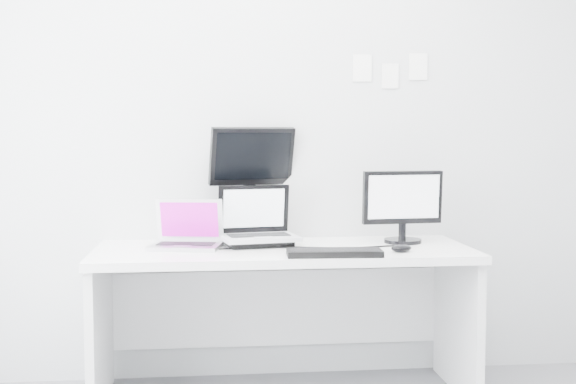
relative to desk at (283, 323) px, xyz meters
name	(u,v)px	position (x,y,z in m)	size (l,w,h in m)	color
back_wall	(277,120)	(0.00, 0.35, 0.99)	(3.60, 3.60, 0.00)	#BABDBF
desk	(283,323)	(0.00, 0.00, 0.00)	(1.80, 0.70, 0.73)	white
macbook	(185,223)	(-0.47, 0.02, 0.49)	(0.33, 0.25, 0.25)	#A7A7AC
speaker	(229,226)	(-0.25, 0.23, 0.44)	(0.08, 0.08, 0.16)	black
dell_laptop	(259,215)	(-0.11, 0.07, 0.52)	(0.36, 0.28, 0.30)	#AFB3B8
rear_monitor	(251,182)	(-0.14, 0.31, 0.66)	(0.44, 0.16, 0.60)	black
samsung_monitor	(403,206)	(0.61, 0.10, 0.55)	(0.41, 0.19, 0.38)	black
keyboard	(334,253)	(0.20, -0.26, 0.38)	(0.42, 0.15, 0.03)	black
mouse	(401,248)	(0.53, -0.19, 0.38)	(0.11, 0.07, 0.03)	black
wall_note_0	(362,68)	(0.45, 0.34, 1.26)	(0.10, 0.00, 0.14)	white
wall_note_1	(390,76)	(0.60, 0.34, 1.22)	(0.09, 0.00, 0.13)	white
wall_note_2	(418,67)	(0.75, 0.34, 1.26)	(0.10, 0.00, 0.14)	white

